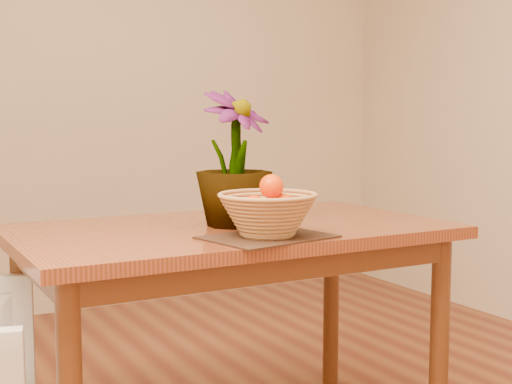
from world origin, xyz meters
TOP-DOWN VIEW (x-y plane):
  - wall_back at (0.00, 2.25)m, footprint 4.00×0.02m
  - table at (0.00, 0.30)m, footprint 1.40×0.80m
  - placemat at (-0.02, 0.04)m, footprint 0.40×0.33m
  - wicker_basket at (-0.02, 0.04)m, footprint 0.29×0.29m
  - orange_pile at (-0.01, 0.04)m, footprint 0.19×0.18m
  - potted_plant at (0.01, 0.29)m, footprint 0.33×0.33m

SIDE VIEW (x-z plane):
  - table at x=0.00m, z-range 0.29..1.04m
  - placemat at x=-0.02m, z-range 0.75..0.76m
  - wicker_basket at x=-0.02m, z-range 0.75..0.87m
  - orange_pile at x=-0.01m, z-range 0.79..0.92m
  - potted_plant at x=0.01m, z-range 0.75..1.19m
  - wall_back at x=0.00m, z-range 0.00..2.70m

